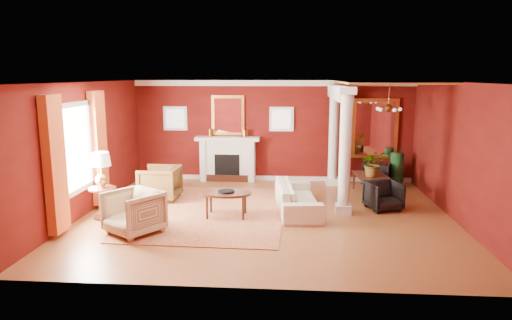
# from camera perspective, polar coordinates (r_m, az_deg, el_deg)

# --- Properties ---
(ground) EXTENTS (8.00, 8.00, 0.00)m
(ground) POSITION_cam_1_polar(r_m,az_deg,el_deg) (10.11, 1.32, -6.95)
(ground) COLOR brown
(ground) RESTS_ON ground
(room_shell) EXTENTS (8.04, 7.04, 2.92)m
(room_shell) POSITION_cam_1_polar(r_m,az_deg,el_deg) (9.70, 1.37, 4.49)
(room_shell) COLOR #5D100C
(room_shell) RESTS_ON ground
(fireplace) EXTENTS (1.85, 0.42, 1.29)m
(fireplace) POSITION_cam_1_polar(r_m,az_deg,el_deg) (13.29, -3.55, 0.15)
(fireplace) COLOR silver
(fireplace) RESTS_ON ground
(overmantel_mirror) EXTENTS (0.95, 0.07, 1.15)m
(overmantel_mirror) POSITION_cam_1_polar(r_m,az_deg,el_deg) (13.26, -3.53, 5.60)
(overmantel_mirror) COLOR gold
(overmantel_mirror) RESTS_ON fireplace
(flank_window_left) EXTENTS (0.70, 0.07, 0.70)m
(flank_window_left) POSITION_cam_1_polar(r_m,az_deg,el_deg) (13.57, -10.05, 5.15)
(flank_window_left) COLOR silver
(flank_window_left) RESTS_ON room_shell
(flank_window_right) EXTENTS (0.70, 0.07, 0.70)m
(flank_window_right) POSITION_cam_1_polar(r_m,az_deg,el_deg) (13.16, 3.21, 5.13)
(flank_window_right) COLOR silver
(flank_window_right) RESTS_ON room_shell
(left_window) EXTENTS (0.21, 2.55, 2.60)m
(left_window) POSITION_cam_1_polar(r_m,az_deg,el_deg) (10.16, -21.33, 0.66)
(left_window) COLOR white
(left_window) RESTS_ON room_shell
(column_front) EXTENTS (0.36, 0.36, 2.80)m
(column_front) POSITION_cam_1_polar(r_m,az_deg,el_deg) (10.14, 11.09, 1.19)
(column_front) COLOR silver
(column_front) RESTS_ON ground
(column_back) EXTENTS (0.36, 0.36, 2.80)m
(column_back) POSITION_cam_1_polar(r_m,az_deg,el_deg) (12.80, 9.67, 3.16)
(column_back) COLOR silver
(column_back) RESTS_ON ground
(header_beam) EXTENTS (0.30, 3.20, 0.32)m
(header_beam) POSITION_cam_1_polar(r_m,az_deg,el_deg) (11.61, 10.36, 8.30)
(header_beam) COLOR silver
(header_beam) RESTS_ON column_front
(amber_ceiling) EXTENTS (2.30, 3.40, 0.04)m
(amber_ceiling) POSITION_cam_1_polar(r_m,az_deg,el_deg) (11.63, 16.20, 9.30)
(amber_ceiling) COLOR #C48639
(amber_ceiling) RESTS_ON room_shell
(dining_mirror) EXTENTS (1.30, 0.07, 1.70)m
(dining_mirror) POSITION_cam_1_polar(r_m,az_deg,el_deg) (13.39, 14.63, 3.82)
(dining_mirror) COLOR gold
(dining_mirror) RESTS_ON room_shell
(chandelier) EXTENTS (0.60, 0.62, 0.75)m
(chandelier) POSITION_cam_1_polar(r_m,az_deg,el_deg) (11.72, 16.23, 6.25)
(chandelier) COLOR #A47C33
(chandelier) RESTS_ON room_shell
(crown_trim) EXTENTS (8.00, 0.08, 0.16)m
(crown_trim) POSITION_cam_1_polar(r_m,az_deg,el_deg) (13.10, 2.15, 9.58)
(crown_trim) COLOR silver
(crown_trim) RESTS_ON room_shell
(base_trim) EXTENTS (8.00, 0.08, 0.12)m
(base_trim) POSITION_cam_1_polar(r_m,az_deg,el_deg) (13.44, 2.06, -2.27)
(base_trim) COLOR silver
(base_trim) RESTS_ON ground
(rug) EXTENTS (3.40, 4.45, 0.02)m
(rug) POSITION_cam_1_polar(r_m,az_deg,el_deg) (10.43, -5.58, -6.40)
(rug) COLOR maroon
(rug) RESTS_ON ground
(sofa) EXTENTS (0.87, 2.26, 0.86)m
(sofa) POSITION_cam_1_polar(r_m,az_deg,el_deg) (10.35, 5.24, -4.10)
(sofa) COLOR beige
(sofa) RESTS_ON ground
(armchair_leopard) EXTENTS (0.88, 0.93, 0.93)m
(armchair_leopard) POSITION_cam_1_polar(r_m,az_deg,el_deg) (11.49, -11.94, -2.64)
(armchair_leopard) COLOR black
(armchair_leopard) RESTS_ON ground
(armchair_stripe) EXTENTS (1.25, 1.23, 0.94)m
(armchair_stripe) POSITION_cam_1_polar(r_m,az_deg,el_deg) (9.17, -15.06, -6.09)
(armchair_stripe) COLOR #CAAE86
(armchair_stripe) RESTS_ON ground
(coffee_table) EXTENTS (1.10, 1.10, 0.55)m
(coffee_table) POSITION_cam_1_polar(r_m,az_deg,el_deg) (9.91, -3.72, -4.29)
(coffee_table) COLOR black
(coffee_table) RESTS_ON ground
(coffee_book) EXTENTS (0.18, 0.03, 0.24)m
(coffee_book) POSITION_cam_1_polar(r_m,az_deg,el_deg) (9.88, -3.88, -3.33)
(coffee_book) COLOR black
(coffee_book) RESTS_ON coffee_table
(side_table) EXTENTS (0.58, 0.58, 1.44)m
(side_table) POSITION_cam_1_polar(r_m,az_deg,el_deg) (10.23, -18.76, -1.73)
(side_table) COLOR black
(side_table) RESTS_ON ground
(dining_table) EXTENTS (0.60, 1.46, 0.79)m
(dining_table) POSITION_cam_1_polar(r_m,az_deg,el_deg) (12.06, 14.44, -2.45)
(dining_table) COLOR black
(dining_table) RESTS_ON ground
(dining_chair_near) EXTENTS (0.87, 0.85, 0.72)m
(dining_chair_near) POSITION_cam_1_polar(r_m,az_deg,el_deg) (10.84, 15.67, -4.17)
(dining_chair_near) COLOR black
(dining_chair_near) RESTS_ON ground
(dining_chair_far) EXTENTS (0.88, 0.85, 0.74)m
(dining_chair_far) POSITION_cam_1_polar(r_m,az_deg,el_deg) (13.13, 14.82, -1.55)
(dining_chair_far) COLOR black
(dining_chair_far) RESTS_ON ground
(green_urn) EXTENTS (0.40, 0.40, 0.96)m
(green_urn) POSITION_cam_1_polar(r_m,az_deg,el_deg) (13.25, 17.15, -1.53)
(green_urn) COLOR #133D1B
(green_urn) RESTS_ON ground
(potted_plant) EXTENTS (0.65, 0.71, 0.52)m
(potted_plant) POSITION_cam_1_polar(r_m,az_deg,el_deg) (11.91, 14.46, 0.61)
(potted_plant) COLOR #26591E
(potted_plant) RESTS_ON dining_table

